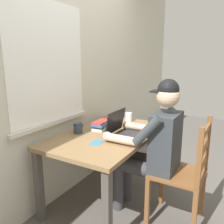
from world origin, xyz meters
TOP-DOWN VIEW (x-y plane):
  - ground_plane at (0.00, 0.00)m, footprint 8.00×8.00m
  - back_wall at (-0.00, 0.47)m, footprint 6.00×0.08m
  - desk at (0.00, 0.00)m, footprint 1.27×0.79m
  - seated_person at (-0.00, -0.47)m, footprint 0.50×0.60m
  - wooden_chair at (-0.00, -0.75)m, footprint 0.42×0.42m
  - laptop at (0.03, -0.15)m, footprint 0.33×0.28m
  - computer_mouse at (0.31, -0.24)m, footprint 0.06×0.10m
  - coffee_mug_white at (0.51, 0.02)m, footprint 0.11×0.08m
  - coffee_mug_dark at (-0.13, 0.26)m, footprint 0.12×0.09m
  - coffee_mug_spare at (0.39, 0.13)m, footprint 0.12×0.08m
  - book_stack_main at (0.09, 0.13)m, footprint 0.21×0.15m
  - paper_pile_near_laptop at (0.08, -0.21)m, footprint 0.26×0.20m
  - paper_pile_back_corner at (0.35, -0.25)m, footprint 0.22×0.19m
  - landscape_photo_print at (-0.27, -0.05)m, footprint 0.14×0.11m

SIDE VIEW (x-z plane):
  - ground_plane at x=0.00m, z-range 0.00..0.00m
  - wooden_chair at x=0.00m, z-range -0.01..0.94m
  - desk at x=0.00m, z-range 0.26..0.96m
  - seated_person at x=0.00m, z-range 0.06..1.32m
  - landscape_photo_print at x=-0.27m, z-range 0.70..0.70m
  - paper_pile_back_corner at x=0.35m, z-range 0.70..0.71m
  - paper_pile_near_laptop at x=0.08m, z-range 0.70..0.71m
  - computer_mouse at x=0.31m, z-range 0.70..0.73m
  - book_stack_main at x=0.09m, z-range 0.70..0.79m
  - coffee_mug_spare at x=0.39m, z-range 0.70..0.80m
  - coffee_mug_white at x=0.51m, z-range 0.70..0.80m
  - coffee_mug_dark at x=-0.13m, z-range 0.70..0.80m
  - laptop at x=0.03m, z-range 0.64..0.87m
  - back_wall at x=0.00m, z-range 0.00..2.60m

